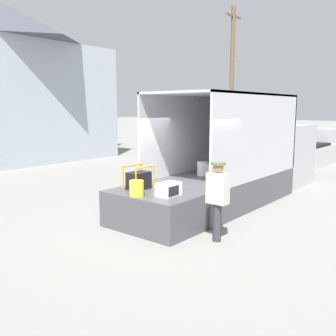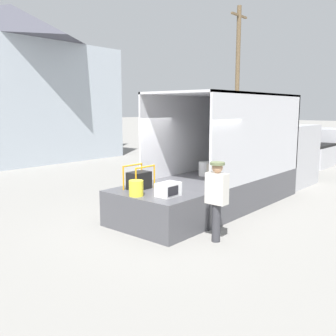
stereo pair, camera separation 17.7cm
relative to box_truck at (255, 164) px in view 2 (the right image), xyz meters
The scene contains 10 objects.
ground_plane 4.31m from the box_truck, behind, with size 160.00×160.00×0.00m, color gray.
box_truck is the anchor object (origin of this frame).
tailgate_deck 4.93m from the box_truck, behind, with size 1.38×2.13×0.85m, color #4C4C51.
microwave 4.98m from the box_truck, behind, with size 0.52×0.37×0.30m.
portable_generator 4.85m from the box_truck, behind, with size 0.65×0.46×0.57m.
orange_bucket 5.39m from the box_truck, behind, with size 0.32×0.32×0.35m.
worker_person 4.96m from the box_truck, 161.19° to the right, with size 0.30×0.44×1.67m.
pickup_truck_silver 8.74m from the box_truck, ahead, with size 5.53×1.87×1.70m.
house_backdrop 14.19m from the box_truck, 93.38° to the left, with size 9.71×6.92×8.09m.
utility_pole 13.66m from the box_truck, 33.15° to the left, with size 1.80×0.28×9.20m.
Camera 2 is at (-6.81, -5.71, 2.75)m, focal length 40.00 mm.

